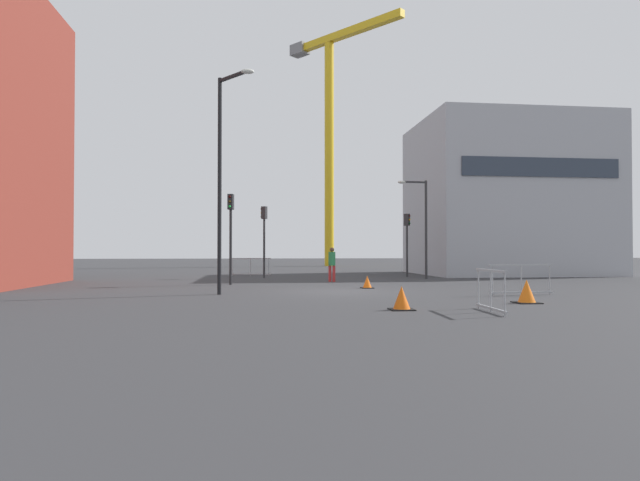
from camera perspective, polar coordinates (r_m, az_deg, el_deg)
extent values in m
plane|color=#333335|center=(20.52, 2.20, -5.39)|extent=(160.00, 160.00, 0.00)
cube|color=#A8AAB2|center=(37.51, 18.96, 4.23)|extent=(11.31, 8.96, 9.91)
cube|color=#2D3847|center=(33.69, 22.32, 7.18)|extent=(9.50, 0.08, 1.10)
cylinder|color=gold|center=(53.74, 0.98, 9.08)|extent=(0.90, 0.90, 21.97)
cube|color=gold|center=(55.47, 2.82, 21.02)|extent=(8.83, 10.32, 0.70)
cube|color=slate|center=(59.51, -2.15, 19.45)|extent=(2.08, 2.15, 1.10)
cylinder|color=black|center=(19.50, -10.55, 5.68)|extent=(0.14, 0.14, 7.67)
cube|color=black|center=(19.68, -9.13, 16.76)|extent=(1.07, 1.26, 0.10)
ellipsoid|color=silver|center=(19.09, -7.66, 17.26)|extent=(0.44, 0.24, 0.16)
cylinder|color=#2D2D30|center=(30.02, 11.13, 1.13)|extent=(0.14, 0.14, 5.36)
cube|color=#2D2D30|center=(29.96, 9.88, 6.09)|extent=(1.40, 0.24, 0.10)
ellipsoid|color=silver|center=(29.69, 8.62, 6.11)|extent=(0.44, 0.24, 0.16)
cylinder|color=#232326|center=(24.72, -9.41, -0.69)|extent=(0.12, 0.12, 3.40)
cube|color=#232326|center=(24.82, -9.39, 4.04)|extent=(0.30, 0.33, 0.70)
sphere|color=#390605|center=(24.67, -9.50, 4.59)|extent=(0.11, 0.11, 0.11)
sphere|color=#3C2905|center=(24.65, -9.50, 4.08)|extent=(0.11, 0.11, 0.11)
sphere|color=green|center=(24.63, -9.50, 3.57)|extent=(0.11, 0.11, 0.11)
cylinder|color=#2D2D30|center=(30.58, -5.91, -0.83)|extent=(0.12, 0.12, 3.32)
cube|color=#2D2D30|center=(30.65, -5.91, 2.94)|extent=(0.36, 0.35, 0.70)
sphere|color=#390605|center=(30.75, -6.19, 3.33)|extent=(0.11, 0.11, 0.11)
sphere|color=#F2A514|center=(30.74, -6.19, 2.92)|extent=(0.11, 0.11, 0.11)
sphere|color=#07330F|center=(30.72, -6.19, 2.52)|extent=(0.11, 0.11, 0.11)
cylinder|color=#2D2D30|center=(32.15, 9.17, -1.12)|extent=(0.12, 0.12, 3.00)
cube|color=#2D2D30|center=(32.20, 9.16, 2.18)|extent=(0.37, 0.37, 0.70)
sphere|color=#390605|center=(32.13, 9.42, 2.58)|extent=(0.11, 0.11, 0.11)
sphere|color=#F2A514|center=(32.11, 9.42, 2.19)|extent=(0.11, 0.11, 0.11)
sphere|color=#07330F|center=(32.10, 9.43, 1.80)|extent=(0.11, 0.11, 0.11)
cylinder|color=red|center=(26.68, 1.05, -3.51)|extent=(0.14, 0.14, 0.81)
cylinder|color=red|center=(26.64, 1.48, -3.52)|extent=(0.14, 0.14, 0.81)
cylinder|color=#2D844C|center=(26.64, 1.27, -1.93)|extent=(0.34, 0.34, 0.67)
sphere|color=brown|center=(26.64, 1.27, -0.97)|extent=(0.22, 0.22, 0.22)
cube|color=#9EA0A5|center=(19.95, 20.46, -2.43)|extent=(2.40, 0.23, 0.06)
cube|color=#9EA0A5|center=(20.00, 20.48, -5.16)|extent=(2.40, 0.23, 0.06)
cylinder|color=#9EA0A5|center=(19.43, 17.74, -4.04)|extent=(0.04, 0.04, 1.05)
cylinder|color=#9EA0A5|center=(19.97, 20.47, -3.94)|extent=(0.04, 0.04, 1.05)
cylinder|color=#9EA0A5|center=(20.55, 23.06, -3.84)|extent=(0.04, 0.04, 1.05)
cube|color=#9EA0A5|center=(14.28, 17.56, -3.04)|extent=(0.15, 1.91, 0.06)
cube|color=#9EA0A5|center=(14.34, 17.58, -6.84)|extent=(0.15, 1.91, 0.06)
cylinder|color=#9EA0A5|center=(13.51, 18.92, -5.39)|extent=(0.04, 0.04, 1.05)
cylinder|color=#9EA0A5|center=(14.30, 17.57, -5.15)|extent=(0.04, 0.04, 1.05)
cylinder|color=#9EA0A5|center=(15.10, 16.37, -4.93)|extent=(0.04, 0.04, 1.05)
cube|color=#9EA0A5|center=(33.07, -7.34, -1.90)|extent=(2.46, 0.29, 0.06)
cube|color=#9EA0A5|center=(33.09, -7.35, -3.54)|extent=(2.46, 0.29, 0.06)
cylinder|color=#9EA0A5|center=(33.21, -9.25, -2.80)|extent=(0.04, 0.04, 1.05)
cylinder|color=#9EA0A5|center=(33.08, -7.35, -2.81)|extent=(0.04, 0.04, 1.05)
cylinder|color=#9EA0A5|center=(32.98, -5.43, -2.82)|extent=(0.04, 0.04, 1.05)
cube|color=black|center=(22.30, 5.01, -5.00)|extent=(0.50, 0.50, 0.03)
cone|color=#E55B0F|center=(22.29, 5.00, -4.39)|extent=(0.38, 0.38, 0.50)
cube|color=black|center=(14.39, 8.61, -7.20)|extent=(0.61, 0.61, 0.03)
cone|color=#E55B0F|center=(14.36, 8.60, -6.02)|extent=(0.47, 0.47, 0.62)
cube|color=black|center=(17.15, 20.97, -6.14)|extent=(0.69, 0.69, 0.03)
cone|color=orange|center=(17.13, 20.96, -5.03)|extent=(0.53, 0.53, 0.70)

